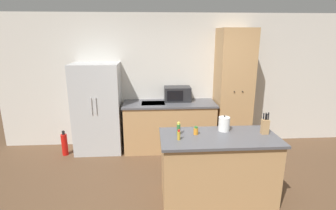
# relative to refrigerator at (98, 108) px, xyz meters

# --- Properties ---
(wall_back) EXTENTS (7.20, 0.06, 2.60)m
(wall_back) POSITION_rel_refrigerator_xyz_m (1.64, 0.34, 0.45)
(wall_back) COLOR beige
(wall_back) RESTS_ON ground_plane
(refrigerator) EXTENTS (0.86, 0.65, 1.70)m
(refrigerator) POSITION_rel_refrigerator_xyz_m (0.00, 0.00, 0.00)
(refrigerator) COLOR #B7BABC
(refrigerator) RESTS_ON ground_plane
(back_counter) EXTENTS (1.77, 0.68, 0.94)m
(back_counter) POSITION_rel_refrigerator_xyz_m (1.36, -0.01, -0.38)
(back_counter) COLOR tan
(back_counter) RESTS_ON ground_plane
(pantry_cabinet) EXTENTS (0.63, 0.64, 2.32)m
(pantry_cabinet) POSITION_rel_refrigerator_xyz_m (2.59, 0.00, 0.31)
(pantry_cabinet) COLOR tan
(pantry_cabinet) RESTS_ON ground_plane
(kitchen_island) EXTENTS (1.55, 0.76, 0.92)m
(kitchen_island) POSITION_rel_refrigerator_xyz_m (1.89, -1.69, -0.39)
(kitchen_island) COLOR tan
(kitchen_island) RESTS_ON ground_plane
(microwave) EXTENTS (0.50, 0.33, 0.28)m
(microwave) POSITION_rel_refrigerator_xyz_m (1.52, 0.13, 0.23)
(microwave) COLOR #232326
(microwave) RESTS_ON back_counter
(knife_block) EXTENTS (0.09, 0.07, 0.30)m
(knife_block) POSITION_rel_refrigerator_xyz_m (2.52, -1.65, 0.18)
(knife_block) COLOR tan
(knife_block) RESTS_ON kitchen_island
(spice_bottle_tall_dark) EXTENTS (0.06, 0.06, 0.11)m
(spice_bottle_tall_dark) POSITION_rel_refrigerator_xyz_m (1.60, -1.61, 0.12)
(spice_bottle_tall_dark) COLOR orange
(spice_bottle_tall_dark) RESTS_ON kitchen_island
(spice_bottle_short_red) EXTENTS (0.05, 0.05, 0.17)m
(spice_bottle_short_red) POSITION_rel_refrigerator_xyz_m (1.37, -1.59, 0.15)
(spice_bottle_short_red) COLOR #337033
(spice_bottle_short_red) RESTS_ON kitchen_island
(spice_bottle_amber_oil) EXTENTS (0.04, 0.04, 0.14)m
(spice_bottle_amber_oil) POSITION_rel_refrigerator_xyz_m (1.35, -1.78, 0.13)
(spice_bottle_amber_oil) COLOR gold
(spice_bottle_amber_oil) RESTS_ON kitchen_island
(kettle) EXTENTS (0.15, 0.15, 0.22)m
(kettle) POSITION_rel_refrigerator_xyz_m (2.00, -1.50, 0.17)
(kettle) COLOR white
(kettle) RESTS_ON kitchen_island
(fire_extinguisher) EXTENTS (0.11, 0.11, 0.48)m
(fire_extinguisher) POSITION_rel_refrigerator_xyz_m (-0.62, -0.18, -0.64)
(fire_extinguisher) COLOR red
(fire_extinguisher) RESTS_ON ground_plane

